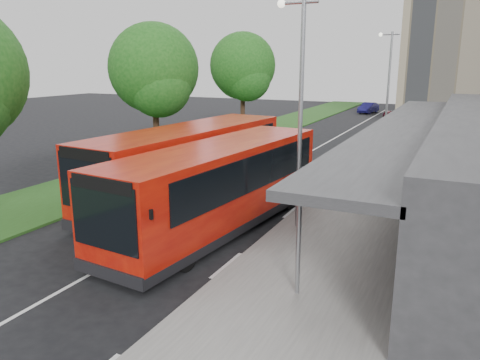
% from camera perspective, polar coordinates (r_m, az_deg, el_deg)
% --- Properties ---
extents(ground, '(120.00, 120.00, 0.00)m').
position_cam_1_polar(ground, '(17.69, -8.27, -5.91)').
color(ground, black).
rests_on(ground, ground).
extents(pavement, '(5.00, 80.00, 0.15)m').
position_cam_1_polar(pavement, '(34.42, 19.58, 3.36)').
color(pavement, slate).
rests_on(pavement, ground).
extents(grass_verge, '(5.00, 80.00, 0.10)m').
position_cam_1_polar(grass_verge, '(37.98, -0.32, 5.08)').
color(grass_verge, '#214315').
rests_on(grass_verge, ground).
extents(lane_centre_line, '(0.12, 70.00, 0.01)m').
position_cam_1_polar(lane_centre_line, '(30.82, 7.36, 2.76)').
color(lane_centre_line, silver).
rests_on(lane_centre_line, ground).
extents(kerb_dashes, '(0.12, 56.00, 0.01)m').
position_cam_1_polar(kerb_dashes, '(33.84, 14.83, 3.42)').
color(kerb_dashes, silver).
rests_on(kerb_dashes, ground).
extents(tree_mid, '(5.15, 5.15, 8.28)m').
position_cam_1_polar(tree_mid, '(28.08, -10.40, 12.54)').
color(tree_mid, black).
rests_on(tree_mid, ground).
extents(tree_far, '(5.24, 5.24, 8.42)m').
position_cam_1_polar(tree_far, '(38.46, 0.35, 13.26)').
color(tree_far, black).
rests_on(tree_far, ground).
extents(lamp_post_near, '(1.44, 0.28, 8.00)m').
position_cam_1_polar(lamp_post_near, '(16.65, 7.16, 9.55)').
color(lamp_post_near, gray).
rests_on(lamp_post_near, pavement).
extents(lamp_post_far, '(1.44, 0.28, 8.00)m').
position_cam_1_polar(lamp_post_far, '(36.15, 17.54, 11.43)').
color(lamp_post_far, gray).
rests_on(lamp_post_far, pavement).
extents(bus_main, '(3.88, 11.33, 3.15)m').
position_cam_1_polar(bus_main, '(17.06, -2.52, -0.84)').
color(bus_main, red).
rests_on(bus_main, ground).
extents(bus_second, '(3.91, 11.84, 3.30)m').
position_cam_1_polar(bus_second, '(20.63, -6.15, 1.95)').
color(bus_second, red).
rests_on(bus_second, ground).
extents(litter_bin, '(0.55, 0.55, 0.78)m').
position_cam_1_polar(litter_bin, '(25.13, 16.82, 0.92)').
color(litter_bin, '#362116').
rests_on(litter_bin, pavement).
extents(bollard, '(0.17, 0.17, 0.92)m').
position_cam_1_polar(bollard, '(31.92, 16.49, 3.79)').
color(bollard, '#FFB70D').
rests_on(bollard, pavement).
extents(car_near, '(2.03, 3.50, 1.12)m').
position_cam_1_polar(car_near, '(52.45, 17.79, 7.48)').
color(car_near, '#500B12').
rests_on(car_near, ground).
extents(car_far, '(2.02, 4.07, 1.28)m').
position_cam_1_polar(car_far, '(60.03, 15.38, 8.49)').
color(car_far, navy).
rests_on(car_far, ground).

